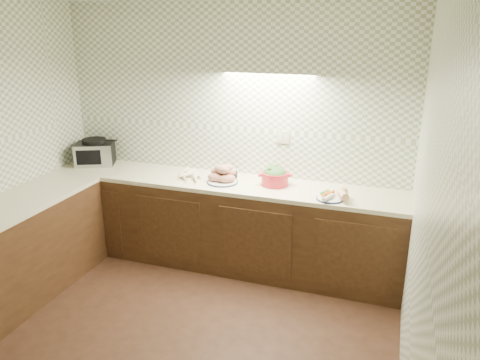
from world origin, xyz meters
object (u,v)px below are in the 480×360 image
(dutch_oven, at_px, (275,176))
(veg_plate, at_px, (335,195))
(sweet_potato_plate, at_px, (223,175))
(toaster_oven, at_px, (95,152))
(parsnip_pile, at_px, (187,175))
(onion_bowl, at_px, (229,173))

(dutch_oven, xyz_separation_m, veg_plate, (0.60, -0.19, -0.05))
(sweet_potato_plate, height_order, dutch_oven, sweet_potato_plate)
(sweet_potato_plate, bearing_deg, veg_plate, -5.30)
(toaster_oven, relative_size, veg_plate, 1.60)
(dutch_oven, relative_size, veg_plate, 1.06)
(toaster_oven, relative_size, parsnip_pile, 1.35)
(toaster_oven, xyz_separation_m, veg_plate, (2.66, -0.23, -0.09))
(toaster_oven, relative_size, onion_bowl, 3.01)
(parsnip_pile, bearing_deg, veg_plate, -4.37)
(toaster_oven, distance_m, dutch_oven, 2.05)
(sweet_potato_plate, relative_size, dutch_oven, 0.95)
(sweet_potato_plate, distance_m, veg_plate, 1.11)
(dutch_oven, distance_m, veg_plate, 0.63)
(parsnip_pile, distance_m, onion_bowl, 0.42)
(onion_bowl, relative_size, dutch_oven, 0.50)
(toaster_oven, xyz_separation_m, parsnip_pile, (1.16, -0.11, -0.11))
(sweet_potato_plate, height_order, onion_bowl, sweet_potato_plate)
(dutch_oven, bearing_deg, veg_plate, -34.65)
(parsnip_pile, relative_size, veg_plate, 1.19)
(parsnip_pile, xyz_separation_m, veg_plate, (1.50, -0.11, 0.01))
(parsnip_pile, height_order, sweet_potato_plate, sweet_potato_plate)
(onion_bowl, bearing_deg, sweet_potato_plate, -92.97)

